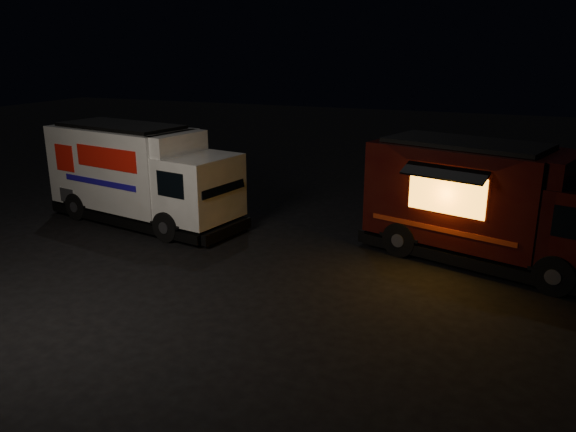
# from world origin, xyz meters

# --- Properties ---
(ground) EXTENTS (80.00, 80.00, 0.00)m
(ground) POSITION_xyz_m (0.00, 0.00, 0.00)
(ground) COLOR black
(ground) RESTS_ON ground
(white_truck) EXTENTS (7.17, 3.56, 3.11)m
(white_truck) POSITION_xyz_m (-4.90, 3.34, 1.55)
(white_truck) COLOR white
(white_truck) RESTS_ON ground
(red_truck) EXTENTS (7.14, 4.34, 3.12)m
(red_truck) POSITION_xyz_m (5.60, 3.79, 1.56)
(red_truck) COLOR #370F0A
(red_truck) RESTS_ON ground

